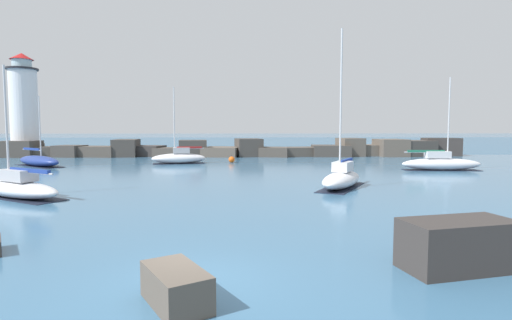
# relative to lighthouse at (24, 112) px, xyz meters

# --- Properties ---
(ground_plane) EXTENTS (600.00, 600.00, 0.00)m
(ground_plane) POSITION_rel_lighthouse_xyz_m (29.24, -47.28, -6.22)
(ground_plane) COLOR #3D6B8E
(open_sea_beyond) EXTENTS (400.00, 116.00, 0.01)m
(open_sea_beyond) POSITION_rel_lighthouse_xyz_m (29.24, 59.04, -6.21)
(open_sea_beyond) COLOR #2D5B7F
(open_sea_beyond) RESTS_ON ground
(breakwater_jetty) EXTENTS (63.72, 6.37, 2.54)m
(breakwater_jetty) POSITION_rel_lighthouse_xyz_m (32.44, -1.20, -5.24)
(breakwater_jetty) COLOR #423D38
(breakwater_jetty) RESTS_ON ground
(lighthouse) EXTENTS (4.85, 4.85, 14.28)m
(lighthouse) POSITION_rel_lighthouse_xyz_m (0.00, 0.00, 0.00)
(lighthouse) COLOR gray
(lighthouse) RESTS_ON ground
(foreground_rocks) EXTENTS (19.34, 6.95, 1.39)m
(foreground_rocks) POSITION_rel_lighthouse_xyz_m (34.18, -45.95, -5.74)
(foreground_rocks) COLOR brown
(foreground_rocks) RESTS_ON ground
(sailboat_moored_0) EXTENTS (6.19, 3.14, 8.42)m
(sailboat_moored_0) POSITION_rel_lighthouse_xyz_m (23.46, -12.76, -5.55)
(sailboat_moored_0) COLOR silver
(sailboat_moored_0) RESTS_ON ground
(sailboat_moored_1) EXTENTS (7.33, 5.51, 7.45)m
(sailboat_moored_1) POSITION_rel_lighthouse_xyz_m (17.61, -34.24, -5.64)
(sailboat_moored_1) COLOR white
(sailboat_moored_1) RESTS_ON ground
(sailboat_moored_2) EXTENTS (7.34, 2.26, 8.57)m
(sailboat_moored_2) POSITION_rel_lighthouse_xyz_m (48.98, -20.72, -5.55)
(sailboat_moored_2) COLOR silver
(sailboat_moored_2) RESTS_ON ground
(sailboat_moored_3) EXTENTS (4.57, 6.22, 10.17)m
(sailboat_moored_3) POSITION_rel_lighthouse_xyz_m (37.01, -31.24, -5.57)
(sailboat_moored_3) COLOR white
(sailboat_moored_3) RESTS_ON ground
(sailboat_moored_4) EXTENTS (7.08, 6.33, 7.15)m
(sailboat_moored_4) POSITION_rel_lighthouse_xyz_m (9.43, -15.31, -5.65)
(sailboat_moored_4) COLOR navy
(sailboat_moored_4) RESTS_ON ground
(mooring_buoy_orange_near) EXTENTS (0.71, 0.71, 0.91)m
(mooring_buoy_orange_near) POSITION_rel_lighthouse_xyz_m (29.26, -11.77, -5.86)
(mooring_buoy_orange_near) COLOR #EA5914
(mooring_buoy_orange_near) RESTS_ON ground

